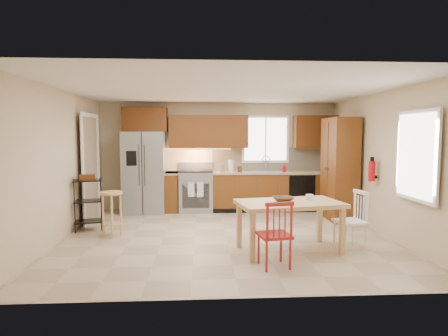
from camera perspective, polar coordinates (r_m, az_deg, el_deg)
floor at (r=6.59m, az=0.29°, el=-10.31°), size 5.50×5.50×0.00m
ceiling at (r=6.40m, az=0.30°, el=11.80°), size 5.50×5.00×0.02m
wall_back at (r=8.87m, az=-0.73°, el=1.82°), size 5.50×0.02×2.50m
wall_front at (r=3.90m, az=2.63°, el=-2.24°), size 5.50×0.02×2.50m
wall_left at (r=6.78m, az=-23.57°, el=0.43°), size 0.02×5.00×2.50m
wall_right at (r=7.10m, az=23.02°, el=0.64°), size 0.02×5.00×2.50m
refrigerator at (r=8.61m, az=-11.99°, el=-0.65°), size 0.92×0.75×1.82m
range_stove at (r=8.63m, az=-4.29°, el=-3.55°), size 0.76×0.63×0.92m
base_cabinet_narrow at (r=8.67m, az=-7.93°, el=-3.61°), size 0.30×0.60×0.90m
base_cabinet_run at (r=8.81m, az=7.79°, el=-3.48°), size 2.92×0.60×0.90m
dishwasher at (r=8.66m, az=11.81°, el=-3.69°), size 0.60×0.02×0.78m
backsplash at (r=9.01m, az=7.50°, el=1.35°), size 2.92×0.03×0.55m
upper_over_fridge at (r=8.78m, az=-11.94°, el=7.24°), size 1.00×0.35×0.55m
upper_left_block at (r=8.67m, az=-2.34°, el=5.55°), size 1.80×0.35×0.75m
upper_right_block at (r=9.07m, az=13.73°, el=5.39°), size 1.00×0.35×0.75m
window_back at (r=8.95m, az=6.34°, el=4.39°), size 1.12×0.04×1.12m
sink at (r=8.72m, az=6.60°, el=-0.83°), size 0.62×0.46×0.16m
undercab_glow at (r=8.65m, az=-4.32°, el=2.92°), size 1.60×0.30×0.01m
soap_bottle at (r=8.69m, az=9.19°, el=0.01°), size 0.09×0.09×0.19m
paper_towel at (r=8.55m, az=1.05°, el=0.29°), size 0.12×0.12×0.28m
canister_steel at (r=8.54m, az=-0.29°, el=-0.05°), size 0.11×0.11×0.18m
canister_wood at (r=8.54m, az=2.40°, el=-0.18°), size 0.10×0.10×0.14m
pantry at (r=8.09m, az=17.17°, el=-0.12°), size 0.50×0.95×2.10m
fire_extinguisher at (r=7.20m, az=21.60°, el=-0.46°), size 0.12×0.12×0.36m
window_right at (r=6.05m, az=27.32°, el=1.68°), size 0.04×1.02×1.32m
doorway at (r=8.01m, az=-19.78°, el=-0.25°), size 0.04×0.95×2.10m
dining_table at (r=5.76m, az=9.87°, el=-8.85°), size 1.64×1.10×0.74m
chair_red at (r=5.05m, az=7.66°, el=-9.90°), size 0.48×0.48×0.89m
chair_white at (r=6.07m, az=18.61°, el=-7.58°), size 0.48×0.48×0.89m
table_bowl at (r=5.66m, az=8.99°, el=-5.15°), size 0.35×0.35×0.08m
table_jar at (r=5.85m, az=12.90°, el=-4.60°), size 0.12×0.12×0.13m
bar_stool at (r=6.77m, az=-16.71°, el=-6.74°), size 0.38×0.38×0.78m
utility_cart at (r=7.34m, az=-19.98°, el=-5.14°), size 0.57×0.49×0.97m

